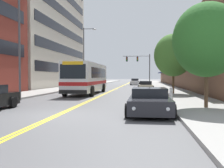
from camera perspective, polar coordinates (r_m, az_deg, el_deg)
ground_plane at (r=48.57m, az=2.48°, el=-0.40°), size 240.00×240.00×0.00m
sidewalk_left at (r=49.73m, az=-6.05°, el=-0.27°), size 3.79×106.00×0.15m
sidewalk_right at (r=48.52m, az=11.21°, el=-0.34°), size 3.79×106.00×0.15m
centre_line at (r=48.57m, az=2.48°, el=-0.39°), size 0.34×106.00×0.01m
office_tower_left at (r=48.16m, az=-17.78°, el=16.80°), size 12.08×26.91×28.78m
storefront_row_right at (r=49.36m, az=18.38°, el=4.79°), size 9.10×68.00×9.04m
city_bus at (r=26.28m, az=-5.67°, el=1.63°), size 2.81×10.68×3.13m
car_navy_parked_left_mid at (r=40.29m, az=-4.66°, el=0.07°), size 2.18×4.71×1.37m
car_charcoal_parked_right_foreground at (r=12.43m, az=8.55°, el=-3.96°), size 2.19×4.73×1.26m
car_champagne_parked_right_mid at (r=32.90m, az=7.72°, el=-0.45°), size 2.02×4.19×1.22m
car_white_moving_lead at (r=53.62m, az=5.29°, el=0.48°), size 2.00×4.46×1.36m
traffic_signal_mast at (r=49.99m, az=6.48°, el=4.71°), size 5.41×0.38×6.21m
street_lamp_left_near at (r=20.26m, az=-19.55°, el=10.98°), size 2.57×0.28×8.62m
street_lamp_left_far at (r=39.51m, az=-6.14°, el=7.00°), size 2.08×0.28×9.38m
street_tree_right_near at (r=14.43m, az=20.85°, el=9.40°), size 3.62×3.62×5.61m
street_tree_right_mid at (r=25.07m, az=13.86°, el=6.41°), size 3.75×3.75×5.79m
fire_hydrant at (r=18.00m, az=13.37°, el=-2.15°), size 0.33×0.25×0.93m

